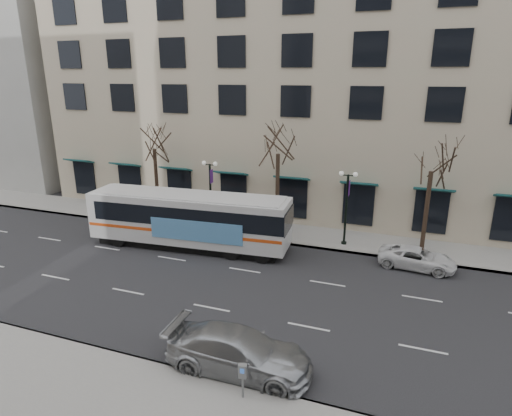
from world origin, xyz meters
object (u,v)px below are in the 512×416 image
at_px(tree_far_left, 153,136).
at_px(tree_far_right, 433,156).
at_px(silver_car, 239,351).
at_px(tree_far_mid, 278,140).
at_px(lamp_post_left, 211,191).
at_px(lamp_post_right, 346,205).
at_px(city_bus, 190,218).
at_px(pay_station, 243,374).
at_px(white_pickup, 417,258).

relative_size(tree_far_left, tree_far_right, 1.03).
bearing_deg(silver_car, tree_far_mid, 10.64).
xyz_separation_m(tree_far_left, lamp_post_left, (5.01, -0.60, -3.75)).
height_order(tree_far_right, silver_car, tree_far_right).
relative_size(lamp_post_right, city_bus, 0.38).
bearing_deg(city_bus, tree_far_right, 11.63).
xyz_separation_m(tree_far_mid, lamp_post_right, (5.01, -0.60, -3.96)).
distance_m(tree_far_mid, city_bus, 8.06).
bearing_deg(lamp_post_right, pay_station, -94.19).
bearing_deg(city_bus, tree_far_left, 136.36).
relative_size(tree_far_left, white_pickup, 1.86).
bearing_deg(white_pickup, tree_far_left, 87.93).
height_order(tree_far_right, white_pickup, tree_far_right).
distance_m(lamp_post_left, white_pickup, 14.99).
bearing_deg(silver_car, lamp_post_right, -8.59).
bearing_deg(pay_station, tree_far_right, 59.92).
xyz_separation_m(tree_far_mid, white_pickup, (9.69, -2.60, -6.28)).
bearing_deg(tree_far_left, city_bus, -39.21).
bearing_deg(silver_car, pay_station, -154.25).
bearing_deg(tree_far_mid, tree_far_left, -180.00).
xyz_separation_m(lamp_post_left, silver_car, (8.08, -14.40, -2.09)).
bearing_deg(lamp_post_left, lamp_post_right, 0.00).
bearing_deg(pay_station, white_pickup, 57.59).
xyz_separation_m(city_bus, white_pickup, (14.47, 1.66, -1.39)).
distance_m(tree_far_left, city_bus, 8.20).
xyz_separation_m(tree_far_mid, lamp_post_left, (-4.99, -0.60, -3.96)).
height_order(lamp_post_right, white_pickup, lamp_post_right).
distance_m(tree_far_mid, pay_station, 17.90).
bearing_deg(tree_far_right, lamp_post_left, -177.71).
bearing_deg(tree_far_left, white_pickup, -7.52).
distance_m(tree_far_left, silver_car, 20.75).
xyz_separation_m(city_bus, pay_station, (8.63, -12.25, -0.87)).
xyz_separation_m(silver_car, pay_station, (0.76, -1.51, 0.29)).
height_order(tree_far_mid, lamp_post_right, tree_far_mid).
xyz_separation_m(city_bus, silver_car, (7.87, -10.74, -1.17)).
bearing_deg(tree_far_right, tree_far_left, 180.00).
distance_m(tree_far_left, tree_far_right, 20.00).
relative_size(lamp_post_right, pay_station, 3.79).
relative_size(tree_far_mid, tree_far_right, 1.06).
bearing_deg(city_bus, pay_station, -59.28).
height_order(silver_car, white_pickup, silver_car).
distance_m(tree_far_right, silver_car, 17.43).
bearing_deg(tree_far_right, silver_car, -114.75).
height_order(tree_far_left, lamp_post_right, tree_far_left).
xyz_separation_m(tree_far_right, city_bus, (-14.78, -4.26, -4.40)).
xyz_separation_m(tree_far_right, white_pickup, (-0.31, -2.60, -5.80)).
bearing_deg(lamp_post_left, pay_station, -60.95).
distance_m(lamp_post_left, city_bus, 3.78).
xyz_separation_m(tree_far_right, pay_station, (-6.16, -16.51, -5.28)).
distance_m(tree_far_mid, silver_car, 16.47).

